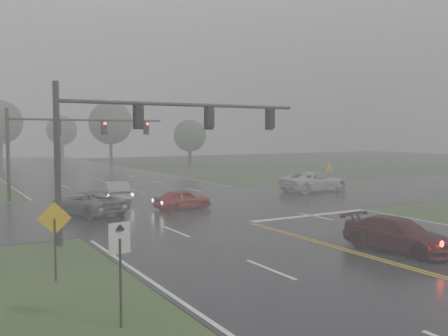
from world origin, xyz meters
TOP-DOWN VIEW (x-y plane):
  - main_road at (0.00, 20.00)m, footprint 18.00×160.00m
  - cross_street at (0.00, 22.00)m, footprint 120.00×14.00m
  - stop_bar at (4.50, 14.40)m, footprint 8.50×0.50m
  - sedan_maroon at (1.78, 5.65)m, footprint 2.66×5.01m
  - sedan_red at (-1.00, 20.58)m, footprint 3.77×1.58m
  - sedan_silver at (-3.71, 26.07)m, footprint 2.23×4.70m
  - car_grey at (-6.96, 21.33)m, footprint 3.98×5.75m
  - pickup_white at (12.89, 23.86)m, footprint 6.09×2.87m
  - signal_gantry_near at (-6.30, 13.85)m, footprint 12.72×0.31m
  - signal_gantry_far at (-6.53, 30.27)m, footprint 11.92×0.34m
  - sign_diamond_west at (-11.43, 8.59)m, footprint 1.08×0.30m
  - sign_arrow_white at (-10.87, 3.58)m, footprint 0.59×0.15m
  - sign_diamond_east at (14.58, 23.97)m, footprint 0.96×0.27m
  - tree_ne_a at (9.28, 67.96)m, footprint 6.74×6.74m
  - tree_n_mid at (-5.65, 76.68)m, footprint 6.88×6.88m
  - tree_e_near at (17.60, 56.95)m, footprint 4.71×4.71m
  - tree_n_far at (6.52, 89.58)m, footprint 5.70×5.70m

SIDE VIEW (x-z plane):
  - main_road at x=0.00m, z-range -0.01..0.01m
  - cross_street at x=0.00m, z-range -0.01..0.01m
  - stop_bar at x=4.50m, z-range 0.00..0.00m
  - sedan_maroon at x=1.78m, z-range -0.69..0.69m
  - sedan_red at x=-1.00m, z-range -0.64..0.64m
  - sedan_silver at x=-3.71m, z-range -0.74..0.74m
  - car_grey at x=-6.96m, z-range -0.73..0.73m
  - pickup_white at x=12.89m, z-range -0.84..0.84m
  - sign_diamond_east at x=14.58m, z-range 0.41..2.77m
  - sign_diamond_west at x=-11.43m, z-range 0.46..3.11m
  - sign_arrow_white at x=-10.87m, z-range 0.53..3.22m
  - tree_e_near at x=17.60m, z-range 1.08..7.99m
  - signal_gantry_far at x=-6.53m, z-range 1.36..8.10m
  - signal_gantry_near at x=-6.30m, z-range 1.45..8.61m
  - tree_n_far at x=6.52m, z-range 1.31..9.69m
  - tree_ne_a at x=9.28m, z-range 1.57..11.47m
  - tree_n_mid at x=-5.65m, z-range 1.59..11.70m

